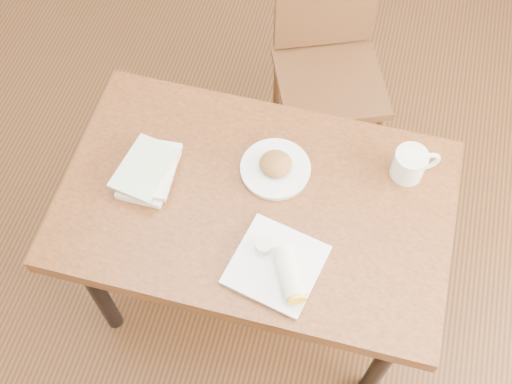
% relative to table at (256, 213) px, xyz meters
% --- Properties ---
extents(ground, '(4.00, 5.00, 0.01)m').
position_rel_table_xyz_m(ground, '(0.00, 0.00, -0.67)').
color(ground, '#472814').
rests_on(ground, ground).
extents(table, '(1.22, 0.76, 0.75)m').
position_rel_table_xyz_m(table, '(0.00, 0.00, 0.00)').
color(table, brown).
rests_on(table, ground).
extents(chair_far, '(0.55, 0.55, 0.95)m').
position_rel_table_xyz_m(chair_far, '(0.08, 0.83, -0.12)').
color(chair_far, '#4C2C15').
rests_on(chair_far, ground).
extents(plate_scone, '(0.23, 0.23, 0.07)m').
position_rel_table_xyz_m(plate_scone, '(0.03, 0.12, 0.11)').
color(plate_scone, white).
rests_on(plate_scone, table).
extents(coffee_mug, '(0.15, 0.10, 0.10)m').
position_rel_table_xyz_m(coffee_mug, '(0.44, 0.22, 0.14)').
color(coffee_mug, white).
rests_on(coffee_mug, table).
extents(plate_burrito, '(0.30, 0.30, 0.08)m').
position_rel_table_xyz_m(plate_burrito, '(0.13, -0.21, 0.11)').
color(plate_burrito, white).
rests_on(plate_burrito, table).
extents(book_stack, '(0.19, 0.24, 0.06)m').
position_rel_table_xyz_m(book_stack, '(-0.35, 0.00, 0.12)').
color(book_stack, white).
rests_on(book_stack, table).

